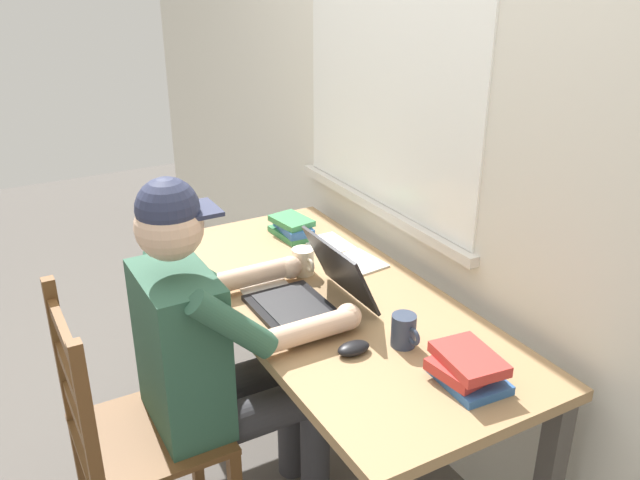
# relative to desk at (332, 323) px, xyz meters

# --- Properties ---
(ground_plane) EXTENTS (8.00, 8.00, 0.00)m
(ground_plane) POSITION_rel_desk_xyz_m (0.00, 0.00, -0.64)
(ground_plane) COLOR #56514C
(back_wall) EXTENTS (6.00, 0.08, 2.60)m
(back_wall) POSITION_rel_desk_xyz_m (-0.01, 0.42, 0.66)
(back_wall) COLOR silver
(back_wall) RESTS_ON ground
(desk) EXTENTS (1.53, 0.69, 0.74)m
(desk) POSITION_rel_desk_xyz_m (0.00, 0.00, 0.00)
(desk) COLOR #9E7A51
(desk) RESTS_ON ground
(seated_person) EXTENTS (0.50, 0.60, 1.24)m
(seated_person) POSITION_rel_desk_xyz_m (0.01, -0.42, 0.04)
(seated_person) COLOR #2D5642
(seated_person) RESTS_ON ground
(wooden_chair) EXTENTS (0.42, 0.42, 0.94)m
(wooden_chair) POSITION_rel_desk_xyz_m (0.01, -0.70, -0.18)
(wooden_chair) COLOR brown
(wooden_chair) RESTS_ON ground
(laptop) EXTENTS (0.33, 0.33, 0.22)m
(laptop) POSITION_rel_desk_xyz_m (0.03, -0.09, 0.15)
(laptop) COLOR black
(laptop) RESTS_ON desk
(computer_mouse) EXTENTS (0.06, 0.10, 0.03)m
(computer_mouse) POSITION_rel_desk_xyz_m (0.31, -0.11, 0.11)
(computer_mouse) COLOR black
(computer_mouse) RESTS_ON desk
(coffee_mug_white) EXTENTS (0.12, 0.08, 0.09)m
(coffee_mug_white) POSITION_rel_desk_xyz_m (-0.20, 0.00, 0.14)
(coffee_mug_white) COLOR beige
(coffee_mug_white) RESTS_ON desk
(coffee_mug_dark) EXTENTS (0.11, 0.07, 0.10)m
(coffee_mug_dark) POSITION_rel_desk_xyz_m (0.35, 0.03, 0.15)
(coffee_mug_dark) COLOR #2D384C
(coffee_mug_dark) RESTS_ON desk
(book_stack_main) EXTENTS (0.21, 0.17, 0.09)m
(book_stack_main) POSITION_rel_desk_xyz_m (0.57, 0.07, 0.14)
(book_stack_main) COLOR #2D5B9E
(book_stack_main) RESTS_ON desk
(book_stack_side) EXTENTS (0.20, 0.14, 0.08)m
(book_stack_side) POSITION_rel_desk_xyz_m (-0.52, 0.12, 0.13)
(book_stack_side) COLOR #38844C
(book_stack_side) RESTS_ON desk
(paper_pile_near_laptop) EXTENTS (0.20, 0.20, 0.01)m
(paper_pile_near_laptop) POSITION_rel_desk_xyz_m (-0.18, 0.20, 0.10)
(paper_pile_near_laptop) COLOR silver
(paper_pile_near_laptop) RESTS_ON desk
(paper_pile_back_corner) EXTENTS (0.18, 0.15, 0.00)m
(paper_pile_back_corner) POSITION_rel_desk_xyz_m (-0.38, 0.20, 0.10)
(paper_pile_back_corner) COLOR white
(paper_pile_back_corner) RESTS_ON desk
(paper_pile_side) EXTENTS (0.20, 0.18, 0.01)m
(paper_pile_side) POSITION_rel_desk_xyz_m (-0.13, -0.17, 0.10)
(paper_pile_side) COLOR white
(paper_pile_side) RESTS_ON desk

